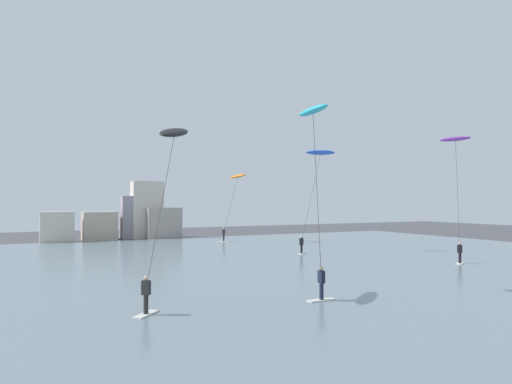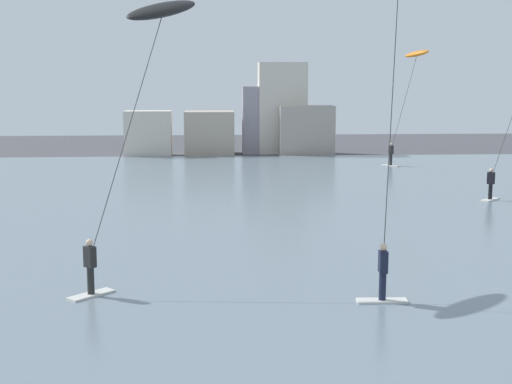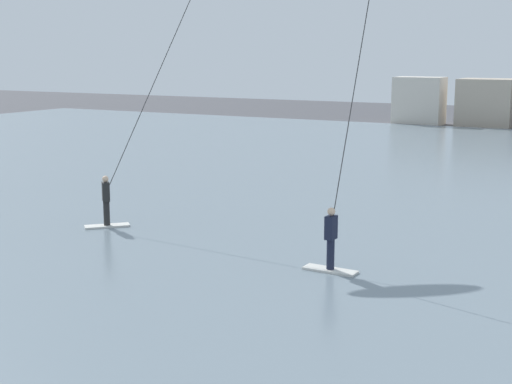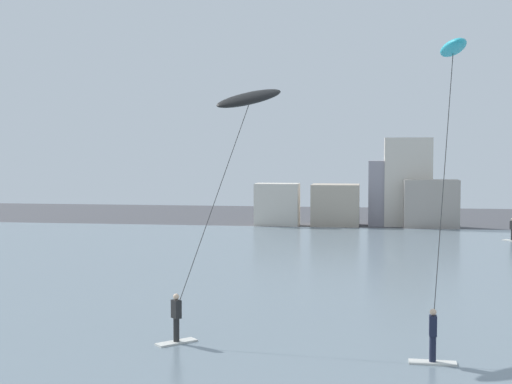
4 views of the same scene
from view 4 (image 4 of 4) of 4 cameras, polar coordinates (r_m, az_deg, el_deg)
The scene contains 4 objects.
water_bay at distance 35.90m, azimuth 6.09°, elevation -7.07°, with size 84.00×52.00×0.10m, color slate.
far_shore_buildings at distance 63.94m, azimuth 9.43°, elevation -0.28°, with size 17.12×4.22×7.63m.
kitesurfer_black at distance 26.05m, azimuth -1.03°, elevation 5.70°, with size 3.97×4.95×8.83m.
kitesurfer_cyan at distance 23.63m, azimuth 14.85°, elevation 7.52°, with size 1.78×3.07×9.86m.
Camera 4 is at (1.60, -5.34, 6.40)m, focal length 51.46 mm.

